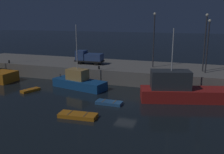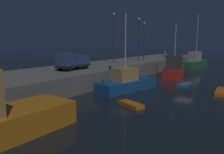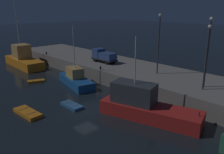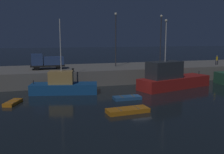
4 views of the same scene
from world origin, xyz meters
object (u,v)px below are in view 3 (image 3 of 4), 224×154
object	(u,v)px
lamp_post_east	(208,48)
bollard_central	(46,53)
bollard_west	(100,68)
rowboat_blue_far	(28,113)
fishing_boat_blue	(144,106)
utility_truck	(104,56)
fishing_boat_orange	(24,59)
lamp_post_central	(207,53)
fishing_boat_white	(76,79)
lamp_post_west	(159,40)
rowboat_white_mid	(36,81)
dinghy_orange_near	(72,105)

from	to	relation	value
lamp_post_east	bollard_central	world-z (taller)	lamp_post_east
bollard_west	rowboat_blue_far	bearing A→B (deg)	-77.02
fishing_boat_blue	utility_truck	xyz separation A→B (m)	(-16.75, 8.75, 2.08)
lamp_post_east	bollard_west	bearing A→B (deg)	-166.50
fishing_boat_blue	bollard_central	xyz separation A→B (m)	(-31.01, 4.72, 1.11)
fishing_boat_orange	bollard_central	size ratio (longest dim) A/B	27.59
fishing_boat_orange	lamp_post_central	distance (m)	37.34
lamp_post_east	rowboat_blue_far	bearing A→B (deg)	-124.87
fishing_boat_white	lamp_post_west	xyz separation A→B (m)	(9.71, 8.47, 6.46)
rowboat_white_mid	lamp_post_central	xyz separation A→B (m)	(23.88, 10.60, 6.75)
fishing_boat_blue	lamp_post_east	size ratio (longest dim) A/B	1.36
lamp_post_central	utility_truck	xyz separation A→B (m)	(-19.79, 1.07, -3.41)
lamp_post_east	bollard_west	size ratio (longest dim) A/B	17.66
fishing_boat_orange	dinghy_orange_near	xyz separation A→B (m)	(25.01, -4.80, -1.32)
fishing_boat_orange	lamp_post_west	bearing A→B (deg)	18.11
lamp_post_west	utility_truck	xyz separation A→B (m)	(-11.47, -0.83, -3.95)
fishing_boat_orange	lamp_post_central	bearing A→B (deg)	11.28
rowboat_white_mid	lamp_post_west	world-z (taller)	lamp_post_west
fishing_boat_blue	lamp_post_east	bearing A→B (deg)	73.04
fishing_boat_blue	fishing_boat_orange	world-z (taller)	fishing_boat_orange
rowboat_white_mid	rowboat_blue_far	distance (m)	12.67
rowboat_blue_far	bollard_west	world-z (taller)	bollard_west
rowboat_white_mid	lamp_post_east	size ratio (longest dim) A/B	0.33
lamp_post_east	bollard_central	xyz separation A→B (m)	(-33.66, -3.99, -4.80)
rowboat_white_mid	rowboat_blue_far	world-z (taller)	rowboat_blue_far
fishing_boat_orange	bollard_central	world-z (taller)	fishing_boat_orange
rowboat_white_mid	bollard_west	distance (m)	11.16
lamp_post_east	bollard_west	xyz separation A→B (m)	(-15.88, -3.81, -4.82)
rowboat_white_mid	bollard_west	world-z (taller)	bollard_west
fishing_boat_white	fishing_boat_orange	world-z (taller)	fishing_boat_orange
lamp_post_central	bollard_central	distance (m)	34.45
rowboat_blue_far	utility_truck	distance (m)	19.64
lamp_post_west	lamp_post_east	distance (m)	7.99
utility_truck	bollard_central	bearing A→B (deg)	-164.19
fishing_boat_blue	bollard_central	size ratio (longest dim) A/B	22.93
fishing_boat_orange	rowboat_blue_far	bearing A→B (deg)	-22.91
fishing_boat_white	lamp_post_central	world-z (taller)	lamp_post_central
lamp_post_west	bollard_west	distance (m)	10.46
rowboat_white_mid	fishing_boat_blue	bearing A→B (deg)	7.96
lamp_post_central	rowboat_white_mid	bearing A→B (deg)	-156.07
fishing_boat_orange	lamp_post_east	world-z (taller)	fishing_boat_orange
fishing_boat_orange	utility_truck	size ratio (longest dim) A/B	2.76
dinghy_orange_near	bollard_central	distance (m)	24.67
fishing_boat_blue	rowboat_white_mid	bearing A→B (deg)	-172.04
fishing_boat_white	rowboat_blue_far	distance (m)	11.67
dinghy_orange_near	rowboat_white_mid	xyz separation A→B (m)	(-12.65, 1.43, -0.01)
rowboat_white_mid	lamp_post_west	xyz separation A→B (m)	(15.56, 12.50, 7.29)
utility_truck	bollard_west	distance (m)	5.32
fishing_boat_white	lamp_post_central	bearing A→B (deg)	20.02
lamp_post_east	utility_truck	distance (m)	19.78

